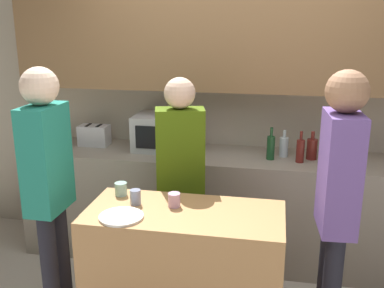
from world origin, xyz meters
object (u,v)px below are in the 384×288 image
object	(u,v)px
bottle_0	(271,147)
plate_on_island	(121,217)
bottle_2	(300,151)
person_center	(337,195)
toaster	(94,135)
cup_1	(135,197)
bottle_4	(332,149)
bottle_1	(284,146)
microwave	(165,132)
bottle_3	(312,149)
person_right	(180,171)
cup_2	(174,200)
person_left	(48,179)
cup_0	(121,189)

from	to	relation	value
bottle_0	plate_on_island	xyz separation A→B (m)	(-0.82, -1.24, -0.11)
bottle_2	person_center	world-z (taller)	person_center
toaster	cup_1	bearing A→B (deg)	-57.08
toaster	bottle_4	bearing A→B (deg)	-4.42
bottle_1	microwave	bearing A→B (deg)	178.57
plate_on_island	bottle_4	bearing A→B (deg)	43.22
bottle_2	bottle_3	bearing A→B (deg)	46.32
bottle_4	bottle_3	bearing A→B (deg)	144.88
toaster	bottle_1	distance (m)	1.66
plate_on_island	person_right	distance (m)	0.73
cup_1	cup_2	bearing A→B (deg)	3.60
bottle_4	person_right	size ratio (longest dim) A/B	0.19
cup_1	person_left	distance (m)	0.57
bottle_2	cup_0	bearing A→B (deg)	-142.91
bottle_4	person_center	size ratio (longest dim) A/B	0.17
bottle_4	microwave	bearing A→B (deg)	173.55
bottle_0	plate_on_island	world-z (taller)	bottle_0
bottle_2	bottle_4	bearing A→B (deg)	0.16
bottle_1	cup_2	bearing A→B (deg)	-120.50
cup_0	bottle_4	bearing A→B (deg)	32.18
toaster	person_center	bearing A→B (deg)	-30.69
microwave	bottle_0	distance (m)	0.91
person_left	person_right	bearing A→B (deg)	126.57
bottle_3	cup_2	bearing A→B (deg)	-128.91
microwave	bottle_1	xyz separation A→B (m)	(1.01, -0.03, -0.06)
cup_0	cup_2	xyz separation A→B (m)	(0.38, -0.11, 0.00)
microwave	cup_2	bearing A→B (deg)	-73.37
plate_on_island	cup_0	distance (m)	0.35
toaster	cup_1	xyz separation A→B (m)	(0.76, -1.17, -0.06)
plate_on_island	person_center	distance (m)	1.24
cup_0	bottle_0	bearing A→B (deg)	44.28
bottle_1	cup_1	world-z (taller)	bottle_1
person_center	bottle_0	bearing A→B (deg)	17.23
bottle_4	person_left	world-z (taller)	person_left
toaster	person_left	bearing A→B (deg)	-80.71
bottle_2	person_left	distance (m)	1.90
bottle_1	person_left	distance (m)	1.88
cup_0	cup_1	distance (m)	0.19
bottle_2	cup_2	distance (m)	1.27
toaster	bottle_0	size ratio (longest dim) A/B	0.98
cup_1	person_left	size ratio (longest dim) A/B	0.05
bottle_3	person_right	bearing A→B (deg)	-147.12
bottle_0	bottle_1	bearing A→B (deg)	43.28
bottle_4	cup_0	xyz separation A→B (m)	(-1.41, -0.88, -0.09)
toaster	plate_on_island	xyz separation A→B (m)	(0.73, -1.37, -0.10)
cup_1	person_center	distance (m)	1.20
microwave	person_right	xyz separation A→B (m)	(0.28, -0.67, -0.10)
person_center	cup_1	bearing A→B (deg)	86.82
cup_2	person_left	bearing A→B (deg)	-176.45
bottle_0	person_left	bearing A→B (deg)	-141.63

